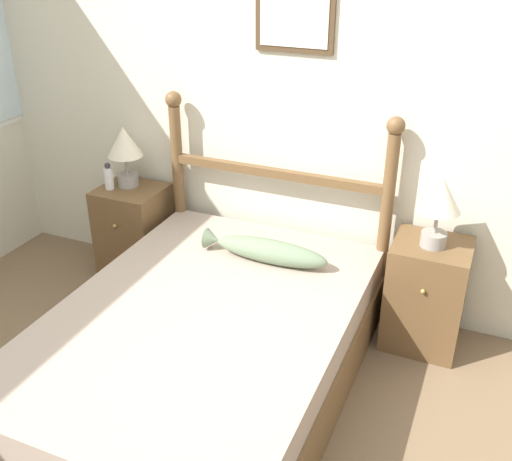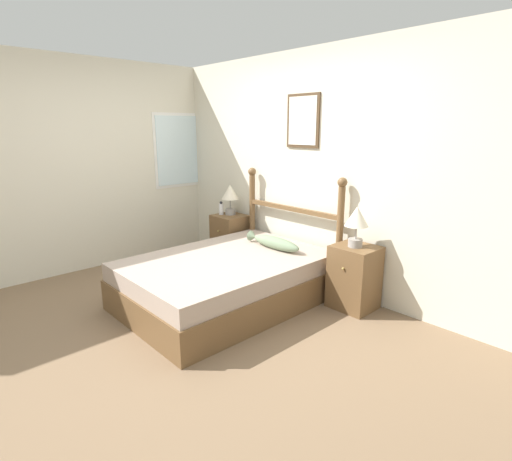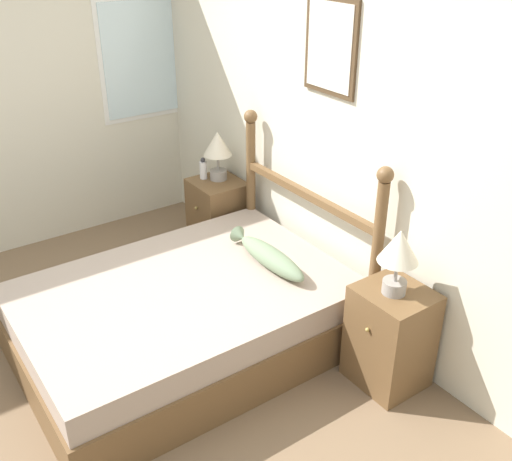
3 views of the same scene
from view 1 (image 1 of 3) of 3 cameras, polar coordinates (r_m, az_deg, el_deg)
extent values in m
cube|color=beige|center=(3.47, 4.57, 12.55)|extent=(6.40, 0.06, 2.55)
cube|color=brown|center=(3.13, -4.99, -12.60)|extent=(1.40, 2.01, 0.30)
cube|color=tan|center=(2.98, -5.18, -9.07)|extent=(1.36, 1.97, 0.18)
cylinder|color=brown|center=(3.91, -7.31, 3.37)|extent=(0.07, 0.07, 1.17)
sphere|color=brown|center=(3.70, -7.88, 12.27)|extent=(0.10, 0.10, 0.10)
cylinder|color=brown|center=(3.48, 12.11, -0.18)|extent=(0.07, 0.07, 1.17)
sphere|color=brown|center=(3.24, 13.18, 9.69)|extent=(0.10, 0.10, 0.10)
cube|color=brown|center=(3.54, 1.90, 5.49)|extent=(1.33, 0.05, 0.05)
cube|color=brown|center=(4.07, -11.49, -0.15)|extent=(0.41, 0.38, 0.63)
sphere|color=tan|center=(3.86, -13.32, 0.43)|extent=(0.02, 0.02, 0.02)
cube|color=brown|center=(3.47, 15.86, -5.87)|extent=(0.41, 0.38, 0.63)
sphere|color=tan|center=(3.22, 15.61, -5.61)|extent=(0.02, 0.02, 0.02)
cylinder|color=gray|center=(3.97, -12.09, 4.72)|extent=(0.13, 0.13, 0.08)
cylinder|color=gray|center=(3.93, -12.23, 6.10)|extent=(0.02, 0.02, 0.13)
cone|color=beige|center=(3.88, -12.46, 8.27)|extent=(0.22, 0.22, 0.19)
cylinder|color=gray|center=(3.28, 16.54, -0.80)|extent=(0.13, 0.13, 0.08)
cylinder|color=gray|center=(3.23, 16.78, 0.80)|extent=(0.02, 0.02, 0.13)
cone|color=beige|center=(3.17, 17.16, 3.35)|extent=(0.22, 0.22, 0.19)
cylinder|color=white|center=(3.93, -13.84, 4.83)|extent=(0.06, 0.06, 0.14)
sphere|color=#333338|center=(3.90, -13.98, 6.01)|extent=(0.04, 0.04, 0.04)
ellipsoid|color=gray|center=(3.29, 1.44, -2.00)|extent=(0.65, 0.15, 0.13)
cone|color=gray|center=(3.42, -4.15, -0.84)|extent=(0.08, 0.12, 0.12)
camera|label=2|loc=(1.85, 113.65, -25.34)|focal=28.00mm
camera|label=3|loc=(1.78, 95.51, 10.17)|focal=42.00mm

